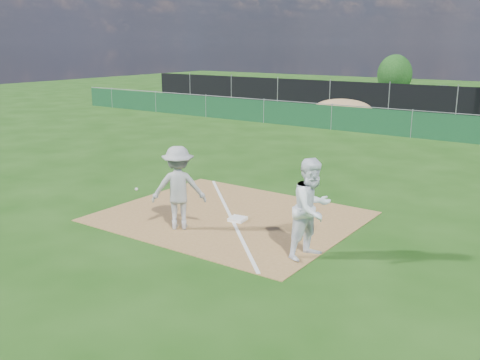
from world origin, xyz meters
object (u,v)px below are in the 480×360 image
at_px(first_base, 238,219).
at_px(car_mid, 446,98).
at_px(car_left, 369,93).
at_px(tree_left, 395,74).
at_px(runner, 312,209).
at_px(play_at_first, 179,188).

xyz_separation_m(first_base, car_mid, (-2.00, 26.13, 0.68)).
relative_size(car_left, car_mid, 0.89).
relative_size(first_base, car_left, 0.10).
bearing_deg(first_base, tree_left, 103.48).
distance_m(car_left, tree_left, 6.34).
height_order(car_left, car_mid, car_mid).
height_order(first_base, car_mid, car_mid).
relative_size(runner, car_mid, 0.47).
bearing_deg(first_base, runner, -20.90).
distance_m(first_base, tree_left, 34.09).
bearing_deg(car_mid, first_base, -175.17).
height_order(runner, car_mid, runner).
bearing_deg(first_base, play_at_first, -123.75).
xyz_separation_m(first_base, runner, (2.50, -0.96, 0.97)).
bearing_deg(runner, car_mid, 23.47).
xyz_separation_m(runner, tree_left, (-10.44, 34.07, 0.65)).
bearing_deg(runner, car_left, 33.89).
height_order(first_base, car_left, car_left).
bearing_deg(play_at_first, car_mid, 92.50).
relative_size(first_base, car_mid, 0.09).
relative_size(car_mid, tree_left, 1.35).
bearing_deg(car_left, runner, -140.96).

